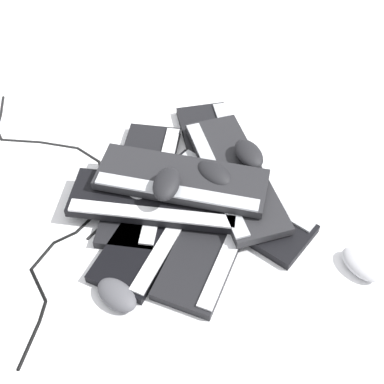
% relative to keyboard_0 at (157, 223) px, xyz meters
% --- Properties ---
extents(ground_plane, '(3.20, 3.20, 0.00)m').
position_rel_keyboard_0_xyz_m(ground_plane, '(-0.16, 0.03, -0.01)').
color(ground_plane, white).
extents(keyboard_0, '(0.46, 0.35, 0.03)m').
position_rel_keyboard_0_xyz_m(keyboard_0, '(0.00, 0.00, 0.00)').
color(keyboard_0, black).
rests_on(keyboard_0, ground).
extents(keyboard_1, '(0.45, 0.37, 0.03)m').
position_rel_keyboard_0_xyz_m(keyboard_1, '(-0.10, 0.12, 0.00)').
color(keyboard_1, black).
rests_on(keyboard_1, ground).
extents(keyboard_2, '(0.27, 0.46, 0.03)m').
position_rel_keyboard_0_xyz_m(keyboard_2, '(-0.20, 0.06, 0.00)').
color(keyboard_2, black).
rests_on(keyboard_2, ground).
extents(keyboard_3, '(0.31, 0.46, 0.03)m').
position_rel_keyboard_0_xyz_m(keyboard_3, '(-0.27, -0.10, 0.00)').
color(keyboard_3, black).
rests_on(keyboard_3, ground).
extents(keyboard_4, '(0.41, 0.42, 0.03)m').
position_rel_keyboard_0_xyz_m(keyboard_4, '(-0.04, -0.14, 0.00)').
color(keyboard_4, black).
rests_on(keyboard_4, ground).
extents(keyboard_5, '(0.42, 0.41, 0.03)m').
position_rel_keyboard_0_xyz_m(keyboard_5, '(-0.02, -0.04, 0.03)').
color(keyboard_5, black).
rests_on(keyboard_5, keyboard_0).
extents(keyboard_6, '(0.28, 0.46, 0.03)m').
position_rel_keyboard_0_xyz_m(keyboard_6, '(-0.24, 0.00, 0.03)').
color(keyboard_6, '#232326').
rests_on(keyboard_6, keyboard_2).
extents(keyboard_7, '(0.41, 0.43, 0.03)m').
position_rel_keyboard_0_xyz_m(keyboard_7, '(-0.10, -0.04, 0.06)').
color(keyboard_7, '#232326').
rests_on(keyboard_7, keyboard_5).
extents(mouse_0, '(0.09, 0.12, 0.04)m').
position_rel_keyboard_0_xyz_m(mouse_0, '(0.19, 0.13, 0.01)').
color(mouse_0, '#4C4C51').
rests_on(mouse_0, ground).
extents(mouse_1, '(0.10, 0.13, 0.04)m').
position_rel_keyboard_0_xyz_m(mouse_1, '(-0.01, -0.11, 0.04)').
color(mouse_1, '#B7B7BC').
rests_on(mouse_1, keyboard_4).
extents(mouse_2, '(0.12, 0.12, 0.04)m').
position_rel_keyboard_0_xyz_m(mouse_2, '(-0.05, -0.02, 0.10)').
color(mouse_2, black).
rests_on(mouse_2, keyboard_7).
extents(mouse_3, '(0.09, 0.12, 0.04)m').
position_rel_keyboard_0_xyz_m(mouse_3, '(-0.30, -0.01, 0.07)').
color(mouse_3, black).
rests_on(mouse_3, keyboard_6).
extents(mouse_4, '(0.07, 0.11, 0.04)m').
position_rel_keyboard_0_xyz_m(mouse_4, '(-0.33, 0.39, 0.01)').
color(mouse_4, '#B7B7BC').
rests_on(mouse_4, ground).
extents(mouse_5, '(0.09, 0.12, 0.04)m').
position_rel_keyboard_0_xyz_m(mouse_5, '(0.01, -0.14, 0.04)').
color(mouse_5, '#4C4C51').
rests_on(mouse_5, keyboard_4).
extents(mouse_6, '(0.08, 0.12, 0.04)m').
position_rel_keyboard_0_xyz_m(mouse_6, '(-0.18, -0.00, 0.07)').
color(mouse_6, black).
rests_on(mouse_6, keyboard_6).
extents(cable_0, '(0.62, 0.46, 0.01)m').
position_rel_keyboard_0_xyz_m(cable_0, '(0.16, -0.09, -0.01)').
color(cable_0, black).
rests_on(cable_0, ground).
extents(cable_1, '(0.20, 0.66, 0.01)m').
position_rel_keyboard_0_xyz_m(cable_1, '(0.10, -0.37, -0.01)').
color(cable_1, black).
rests_on(cable_1, ground).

